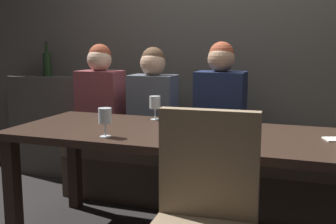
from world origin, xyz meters
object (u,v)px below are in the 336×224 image
object	(u,v)px
banquette_bench	(216,179)
dining_table	(190,146)
wine_glass_near_right	(155,103)
dessert_plate	(181,131)
espresso_cup	(197,121)
diner_bearded	(153,99)
wine_glass_near_left	(105,116)
wine_bottle_dark_red	(47,64)
fork_on_table	(203,135)
diner_redhead	(100,96)
chair_near_side	(203,212)
diner_far_end	(220,101)

from	to	relation	value
banquette_bench	dining_table	bearing A→B (deg)	-90.00
wine_glass_near_right	dessert_plate	size ratio (longest dim) A/B	0.86
dining_table	espresso_cup	size ratio (longest dim) A/B	18.33
diner_bearded	wine_glass_near_left	size ratio (longest dim) A/B	4.77
wine_glass_near_left	wine_bottle_dark_red	bearing A→B (deg)	134.88
wine_glass_near_left	fork_on_table	size ratio (longest dim) A/B	0.96
wine_bottle_dark_red	diner_redhead	bearing A→B (deg)	-22.39
dining_table	wine_glass_near_left	size ratio (longest dim) A/B	13.41
dining_table	espresso_cup	distance (m)	0.25
banquette_bench	chair_near_side	size ratio (longest dim) A/B	2.55
wine_bottle_dark_red	dessert_plate	size ratio (longest dim) A/B	1.72
chair_near_side	diner_far_end	bearing A→B (deg)	99.72
chair_near_side	dessert_plate	bearing A→B (deg)	115.35
dining_table	diner_bearded	distance (m)	0.91
banquette_bench	diner_far_end	size ratio (longest dim) A/B	3.03
diner_far_end	fork_on_table	world-z (taller)	diner_far_end
wine_glass_near_right	dessert_plate	world-z (taller)	wine_glass_near_right
diner_bearded	wine_glass_near_left	distance (m)	1.02
diner_far_end	fork_on_table	bearing A→B (deg)	-84.84
chair_near_side	dessert_plate	size ratio (longest dim) A/B	5.16
diner_far_end	wine_bottle_dark_red	world-z (taller)	wine_bottle_dark_red
chair_near_side	espresso_cup	size ratio (longest dim) A/B	8.17
diner_bearded	wine_glass_near_left	xyz separation A→B (m)	(0.11, -1.01, 0.04)
wine_bottle_dark_red	wine_glass_near_left	world-z (taller)	wine_bottle_dark_red
banquette_bench	wine_bottle_dark_red	bearing A→B (deg)	169.43
chair_near_side	diner_redhead	distance (m)	1.94
wine_bottle_dark_red	banquette_bench	bearing A→B (deg)	-10.57
diner_redhead	wine_glass_near_left	xyz separation A→B (m)	(0.58, -1.01, 0.03)
dining_table	chair_near_side	xyz separation A→B (m)	(0.27, -0.72, -0.09)
chair_near_side	fork_on_table	size ratio (longest dim) A/B	5.76
diner_redhead	fork_on_table	distance (m)	1.35
banquette_bench	wine_bottle_dark_red	world-z (taller)	wine_bottle_dark_red
banquette_bench	wine_bottle_dark_red	xyz separation A→B (m)	(-1.72, 0.32, 0.84)
diner_far_end	wine_glass_near_right	distance (m)	0.54
chair_near_side	dining_table	bearing A→B (deg)	110.42
diner_far_end	fork_on_table	distance (m)	0.77
diner_bearded	dessert_plate	distance (m)	0.93
dining_table	banquette_bench	size ratio (longest dim) A/B	0.88
wine_bottle_dark_red	wine_glass_near_left	distance (m)	1.85
diner_redhead	diner_far_end	size ratio (longest dim) A/B	0.98
diner_bearded	diner_far_end	distance (m)	0.55
banquette_bench	wine_glass_near_left	bearing A→B (deg)	-112.89
banquette_bench	fork_on_table	bearing A→B (deg)	-82.95
wine_bottle_dark_red	espresso_cup	xyz separation A→B (m)	(1.70, -0.80, -0.30)
fork_on_table	diner_redhead	bearing A→B (deg)	121.92
espresso_cup	dessert_plate	bearing A→B (deg)	-94.23
banquette_bench	fork_on_table	world-z (taller)	fork_on_table
chair_near_side	wine_glass_near_left	xyz separation A→B (m)	(-0.68, 0.44, 0.30)
chair_near_side	wine_glass_near_left	bearing A→B (deg)	147.53
banquette_bench	wine_glass_near_right	world-z (taller)	wine_glass_near_right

